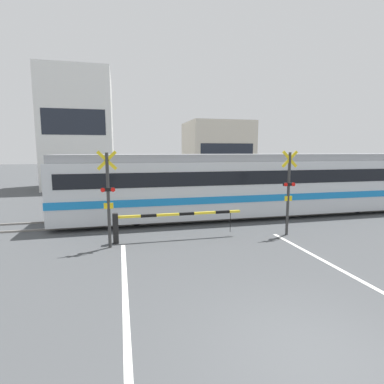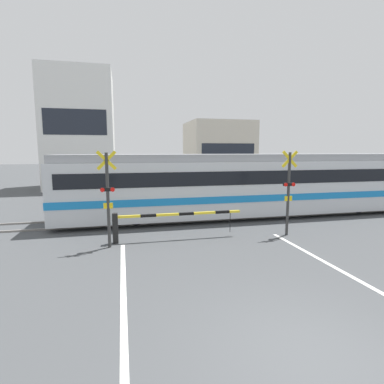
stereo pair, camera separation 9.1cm
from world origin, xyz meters
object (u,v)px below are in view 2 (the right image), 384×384
at_px(crossing_signal_right, 288,189).
at_px(commuter_train, 252,183).
at_px(crossing_barrier_far, 205,195).
at_px(crossing_signal_left, 108,195).
at_px(crossing_barrier_near, 154,220).
at_px(pedestrian, 183,187).

bearing_deg(crossing_signal_right, commuter_train, 88.18).
height_order(crossing_barrier_far, crossing_signal_left, crossing_signal_left).
height_order(crossing_signal_left, crossing_signal_right, same).
xyz_separation_m(commuter_train, crossing_barrier_near, (-5.45, -3.27, -0.93)).
relative_size(crossing_barrier_near, pedestrian, 2.87).
relative_size(commuter_train, pedestrian, 11.21).
relative_size(crossing_barrier_near, crossing_signal_right, 1.46).
height_order(commuter_train, crossing_signal_left, crossing_signal_left).
xyz_separation_m(commuter_train, crossing_signal_right, (-0.12, -3.73, 0.16)).
xyz_separation_m(crossing_barrier_near, crossing_barrier_far, (3.70, 5.98, 0.00)).
bearing_deg(pedestrian, crossing_barrier_far, -68.91).
height_order(commuter_train, pedestrian, commuter_train).
distance_m(crossing_signal_right, pedestrian, 9.22).
height_order(crossing_barrier_near, crossing_signal_left, crossing_signal_left).
xyz_separation_m(crossing_barrier_far, crossing_signal_right, (1.64, -6.43, 1.09)).
bearing_deg(crossing_signal_left, commuter_train, 27.75).
bearing_deg(commuter_train, crossing_signal_left, -152.25).
xyz_separation_m(crossing_barrier_far, crossing_signal_left, (-5.33, -6.43, 1.09)).
bearing_deg(crossing_signal_right, pedestrian, 106.16).
bearing_deg(crossing_barrier_near, crossing_signal_right, -4.88).
distance_m(commuter_train, crossing_signal_right, 3.73).
bearing_deg(commuter_train, pedestrian, 117.73).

